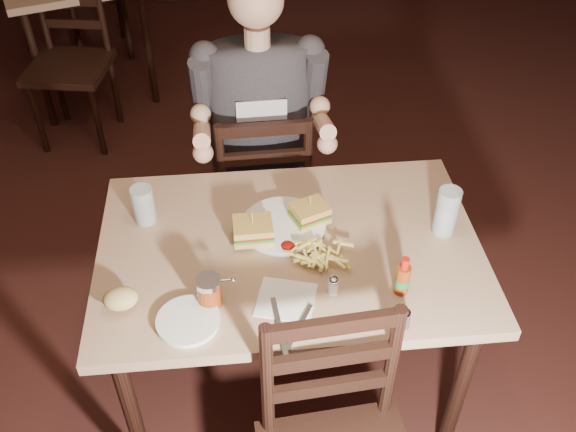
{
  "coord_description": "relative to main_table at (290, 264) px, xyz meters",
  "views": [
    {
      "loc": [
        -0.07,
        -1.7,
        2.17
      ],
      "look_at": [
        0.09,
        -0.21,
        0.85
      ],
      "focal_mm": 40.0,
      "sensor_mm": 36.0,
      "label": 1
    }
  ],
  "objects": [
    {
      "name": "fries_pile",
      "position": [
        0.08,
        -0.08,
        0.11
      ],
      "size": [
        0.23,
        0.16,
        0.04
      ],
      "primitive_type": null,
      "rotation": [
        0.0,
        0.0,
        -0.01
      ],
      "color": "#EDD85A",
      "rests_on": "dinner_plate"
    },
    {
      "name": "bg_chair_near",
      "position": [
        -1.02,
        1.87,
        -0.23
      ],
      "size": [
        0.5,
        0.53,
        0.91
      ],
      "primitive_type": null,
      "rotation": [
        0.0,
        0.0,
        -0.19
      ],
      "color": "black",
      "rests_on": "ground"
    },
    {
      "name": "glass_right",
      "position": [
        0.5,
        0.01,
        0.16
      ],
      "size": [
        0.07,
        0.07,
        0.17
      ],
      "primitive_type": "cylinder",
      "rotation": [
        0.0,
        0.0,
        -0.01
      ],
      "color": "silver",
      "rests_on": "main_table"
    },
    {
      "name": "diner",
      "position": [
        -0.04,
        0.67,
        0.23
      ],
      "size": [
        0.53,
        0.42,
        0.91
      ],
      "primitive_type": null,
      "rotation": [
        0.0,
        0.0,
        0.02
      ],
      "color": "#353339",
      "rests_on": "chair_far"
    },
    {
      "name": "bread_roll",
      "position": [
        -0.5,
        -0.2,
        0.12
      ],
      "size": [
        0.1,
        0.08,
        0.06
      ],
      "primitive_type": "ellipsoid",
      "rotation": [
        0.0,
        0.0,
        -0.01
      ],
      "color": "tan",
      "rests_on": "side_plate"
    },
    {
      "name": "sandwich_left",
      "position": [
        -0.11,
        0.03,
        0.15
      ],
      "size": [
        0.12,
        0.1,
        0.1
      ],
      "primitive_type": null,
      "rotation": [
        0.0,
        0.0,
        0.01
      ],
      "color": "#D3B156",
      "rests_on": "dinner_plate"
    },
    {
      "name": "napkin",
      "position": [
        -0.04,
        -0.22,
        0.08
      ],
      "size": [
        0.2,
        0.19,
        0.0
      ],
      "primitive_type": "cube",
      "rotation": [
        0.0,
        0.0,
        -0.29
      ],
      "color": "white",
      "rests_on": "main_table"
    },
    {
      "name": "main_table",
      "position": [
        0.0,
        0.0,
        0.0
      ],
      "size": [
        1.21,
        0.81,
        0.77
      ],
      "rotation": [
        0.0,
        0.0,
        -0.01
      ],
      "color": "tan",
      "rests_on": "ground"
    },
    {
      "name": "side_plate",
      "position": [
        -0.31,
        -0.28,
        0.09
      ],
      "size": [
        0.17,
        0.17,
        0.01
      ],
      "primitive_type": "cylinder",
      "rotation": [
        0.0,
        0.0,
        -0.01
      ],
      "color": "white",
      "rests_on": "main_table"
    },
    {
      "name": "room_shell",
      "position": [
        -0.09,
        0.26,
        0.71
      ],
      "size": [
        7.0,
        7.0,
        7.0
      ],
      "color": "black",
      "rests_on": "ground"
    },
    {
      "name": "salt_shaker",
      "position": [
        0.1,
        -0.21,
        0.11
      ],
      "size": [
        0.03,
        0.03,
        0.06
      ],
      "primitive_type": null,
      "rotation": [
        0.0,
        0.0,
        -0.01
      ],
      "color": "white",
      "rests_on": "main_table"
    },
    {
      "name": "ketchup_dollop",
      "position": [
        -0.01,
        -0.02,
        0.1
      ],
      "size": [
        0.04,
        0.04,
        0.01
      ],
      "primitive_type": "ellipsoid",
      "rotation": [
        0.0,
        0.0,
        -0.01
      ],
      "color": "maroon",
      "rests_on": "dinner_plate"
    },
    {
      "name": "hot_sauce",
      "position": [
        0.3,
        -0.23,
        0.15
      ],
      "size": [
        0.04,
        0.04,
        0.13
      ],
      "primitive_type": null,
      "rotation": [
        0.0,
        0.0,
        -0.01
      ],
      "color": "maroon",
      "rests_on": "main_table"
    },
    {
      "name": "glass_left",
      "position": [
        -0.45,
        0.17,
        0.15
      ],
      "size": [
        0.07,
        0.07,
        0.13
      ],
      "primitive_type": "cylinder",
      "rotation": [
        0.0,
        0.0,
        -0.01
      ],
      "color": "silver",
      "rests_on": "main_table"
    },
    {
      "name": "sandwich_right",
      "position": [
        0.08,
        0.1,
        0.15
      ],
      "size": [
        0.14,
        0.12,
        0.1
      ],
      "primitive_type": null,
      "rotation": [
        0.0,
        0.0,
        0.37
      ],
      "color": "#D3B156",
      "rests_on": "dinner_plate"
    },
    {
      "name": "fork",
      "position": [
        -0.01,
        -0.33,
        0.09
      ],
      "size": [
        0.1,
        0.15,
        0.01
      ],
      "primitive_type": "cube",
      "rotation": [
        0.0,
        0.0,
        -0.52
      ],
      "color": "silver",
      "rests_on": "napkin"
    },
    {
      "name": "knife",
      "position": [
        -0.06,
        -0.33,
        0.09
      ],
      "size": [
        0.03,
        0.23,
        0.01
      ],
      "primitive_type": "cube",
      "rotation": [
        0.0,
        0.0,
        0.08
      ],
      "color": "silver",
      "rests_on": "napkin"
    },
    {
      "name": "syrup_dispenser",
      "position": [
        -0.25,
        -0.21,
        0.13
      ],
      "size": [
        0.08,
        0.08,
        0.1
      ],
      "primitive_type": null,
      "rotation": [
        0.0,
        0.0,
        -0.01
      ],
      "color": "maroon",
      "rests_on": "main_table"
    },
    {
      "name": "pepper_shaker",
      "position": [
        0.28,
        -0.35,
        0.11
      ],
      "size": [
        0.03,
        0.03,
        0.06
      ],
      "primitive_type": null,
      "rotation": [
        0.0,
        0.0,
        -0.01
      ],
      "color": "#38332D",
      "rests_on": "main_table"
    },
    {
      "name": "chair_far",
      "position": [
        -0.04,
        0.71,
        -0.24
      ],
      "size": [
        0.42,
        0.46,
        0.89
      ],
      "primitive_type": null,
      "rotation": [
        0.0,
        0.0,
        3.16
      ],
      "color": "black",
      "rests_on": "ground"
    },
    {
      "name": "dinner_plate",
      "position": [
        -0.01,
        0.08,
        0.09
      ],
      "size": [
        0.27,
        0.27,
        0.02
      ],
      "primitive_type": "cylinder",
      "rotation": [
        0.0,
        0.0,
        -0.01
      ],
      "color": "white",
      "rests_on": "main_table"
    }
  ]
}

